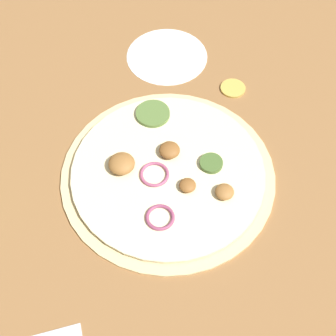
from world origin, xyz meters
name	(u,v)px	position (x,y,z in m)	size (l,w,h in m)	color
ground_plane	(168,175)	(0.00, 0.00, 0.00)	(3.00, 3.00, 0.00)	olive
pizza	(167,172)	(0.00, 0.00, 0.01)	(0.31, 0.31, 0.03)	beige
loose_cap	(233,88)	(-0.05, 0.19, 0.00)	(0.04, 0.04, 0.01)	gold
flour_patch	(167,56)	(-0.18, 0.16, 0.00)	(0.14, 0.14, 0.00)	white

